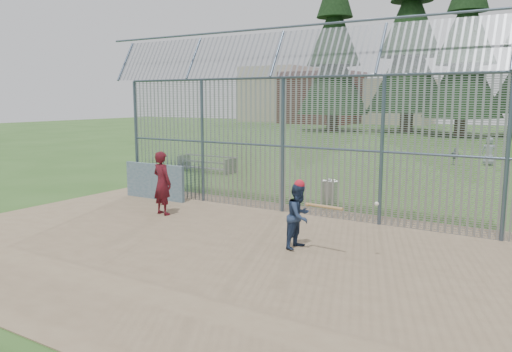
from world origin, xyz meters
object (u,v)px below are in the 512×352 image
Objects in this scene: trash_can at (329,192)px; dugout_wall at (155,181)px; onlooker at (162,183)px; batter at (299,216)px; bleacher at (207,163)px.

dugout_wall is at bearing -154.05° from trash_can.
trash_can is at bearing -120.52° from onlooker.
batter is (6.72, -2.47, 0.14)m from dugout_wall.
onlooker is 5.46m from trash_can.
batter is 0.79× the size of onlooker.
onlooker is 0.62× the size of bleacher.
trash_can is at bearing -24.80° from bleacher.
batter reaches higher than trash_can.
dugout_wall is 3.05× the size of trash_can.
dugout_wall is at bearing -32.21° from onlooker.
trash_can is at bearing 20.51° from batter.
onlooker is 8.92m from bleacher.
batter is at bearing -74.14° from trash_can.
trash_can is (-1.43, 5.04, -0.38)m from batter.
onlooker is at bearing -41.55° from dugout_wall.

